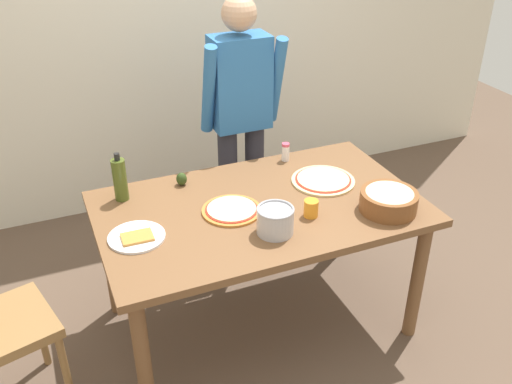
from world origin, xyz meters
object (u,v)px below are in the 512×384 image
Objects in this scene: dining_table at (260,221)px; pizza_raw_on_board at (323,180)px; cup_orange at (311,208)px; avocado at (182,179)px; popcorn_bowl at (389,199)px; steel_pot at (275,220)px; pizza_cooked_on_tray at (232,210)px; person_cook at (241,113)px; plate_with_slice at (137,237)px; olive_oil_bottle at (120,179)px; salt_shaker at (286,152)px.

pizza_raw_on_board is at bearing 12.83° from dining_table.
avocado is (-0.49, 0.54, -0.01)m from cup_orange.
steel_pot is at bearing 176.47° from popcorn_bowl.
cup_orange is at bearing -128.33° from pizza_raw_on_board.
steel_pot is at bearing -164.06° from cup_orange.
avocado reaches higher than pizza_cooked_on_tray.
pizza_raw_on_board is 0.56m from pizza_cooked_on_tray.
avocado reaches higher than dining_table.
pizza_raw_on_board is 0.35m from cup_orange.
person_cook is 19.06× the size of cup_orange.
avocado is (-0.15, 0.35, 0.03)m from pizza_cooked_on_tray.
popcorn_bowl is at bearing -11.12° from plate_with_slice.
olive_oil_bottle is 3.01× the size of cup_orange.
steel_pot is 0.74m from salt_shaker.
salt_shaker reaches higher than dining_table.
olive_oil_bottle reaches higher than dining_table.
steel_pot is at bearing -44.24° from olive_oil_bottle.
steel_pot is (-0.44, -0.34, 0.06)m from pizza_raw_on_board.
popcorn_bowl is (0.15, -0.37, 0.05)m from pizza_raw_on_board.
steel_pot is (0.59, -0.57, -0.05)m from olive_oil_bottle.
pizza_raw_on_board is 1.32× the size of olive_oil_bottle.
person_cook is 4.78× the size of pizza_raw_on_board.
pizza_cooked_on_tray is at bearing -67.15° from avocado.
olive_oil_bottle is at bearing 88.49° from plate_with_slice.
cup_orange reaches higher than pizza_cooked_on_tray.
olive_oil_bottle is (-0.62, 0.33, 0.20)m from dining_table.
pizza_raw_on_board is 1.06m from olive_oil_bottle.
person_cook reaches higher than plate_with_slice.
pizza_raw_on_board is at bearing 37.84° from steel_pot.
pizza_cooked_on_tray is at bearing 116.19° from steel_pot.
plate_with_slice reaches higher than dining_table.
plate_with_slice is 3.06× the size of cup_orange.
cup_orange is at bearing -44.35° from dining_table.
salt_shaker is 1.51× the size of avocado.
popcorn_bowl is at bearing -70.74° from person_cook.
plate_with_slice is 1.06m from salt_shaker.
avocado is (-0.27, 0.60, -0.03)m from steel_pot.
olive_oil_bottle is at bearing -152.24° from person_cook.
cup_orange is (0.19, -0.18, 0.13)m from dining_table.
person_cook reaches higher than pizza_cooked_on_tray.
popcorn_bowl is 1.09× the size of olive_oil_bottle.
pizza_raw_on_board is at bearing 51.67° from cup_orange.
plate_with_slice is at bearing 168.88° from popcorn_bowl.
avocado is at bearing 159.76° from pizza_raw_on_board.
pizza_cooked_on_tray is 1.05× the size of popcorn_bowl.
dining_table is 0.43m from pizza_raw_on_board.
pizza_cooked_on_tray is 1.14× the size of olive_oil_bottle.
cup_orange is at bearing -90.58° from person_cook.
pizza_cooked_on_tray is at bearing -140.18° from salt_shaker.
person_cook is 1.11m from popcorn_bowl.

